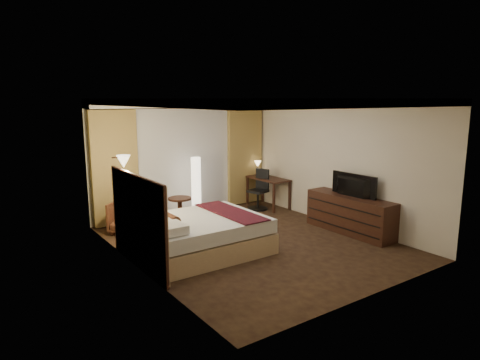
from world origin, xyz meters
TOP-DOWN VIEW (x-y plane):
  - floor at (0.00, 0.00)m, footprint 4.50×5.50m
  - ceiling at (0.00, 0.00)m, footprint 4.50×5.50m
  - back_wall at (0.00, 2.75)m, footprint 4.50×0.02m
  - left_wall at (-2.25, 0.00)m, footprint 0.02×5.50m
  - right_wall at (2.25, 0.00)m, footprint 0.02×5.50m
  - crown_molding at (0.00, 0.00)m, footprint 4.50×5.50m
  - soffit at (0.00, 2.50)m, footprint 4.50×0.50m
  - curtain_sheer at (0.00, 2.67)m, footprint 2.48×0.04m
  - curtain_left_drape at (-1.70, 2.61)m, footprint 1.00×0.14m
  - curtain_right_drape at (1.70, 2.61)m, footprint 1.00×0.14m
  - wall_sconce at (-2.09, 0.97)m, footprint 0.24×0.24m
  - bed at (-1.08, 0.11)m, footprint 2.21×1.73m
  - headboard at (-2.20, 0.11)m, footprint 0.12×2.03m
  - armchair at (-1.66, 1.93)m, footprint 0.97×0.97m
  - side_table at (-0.51, 1.97)m, footprint 0.52×0.52m
  - floor_lamp at (0.04, 2.21)m, footprint 0.30×0.30m
  - desk at (1.95, 1.94)m, footprint 0.55×1.17m
  - desk_lamp at (1.95, 2.38)m, footprint 0.18×0.18m
  - office_chair at (1.59, 1.89)m, footprint 0.60×0.60m
  - dresser at (2.00, -0.65)m, footprint 0.50×1.96m
  - television at (1.97, -0.65)m, footprint 0.65×1.09m

SIDE VIEW (x-z plane):
  - floor at x=0.00m, z-range -0.01..0.01m
  - side_table at x=-0.51m, z-range 0.00..0.57m
  - bed at x=-1.08m, z-range 0.00..0.65m
  - armchair at x=-1.66m, z-range 0.00..0.73m
  - desk at x=1.95m, z-range 0.00..0.75m
  - dresser at x=2.00m, z-range 0.00..0.76m
  - office_chair at x=1.59m, z-range 0.00..1.00m
  - floor_lamp at x=0.04m, z-range 0.00..1.40m
  - headboard at x=-2.20m, z-range 0.00..1.50m
  - desk_lamp at x=1.95m, z-range 0.75..1.09m
  - television at x=1.97m, z-range 1.00..1.14m
  - curtain_sheer at x=0.00m, z-range 0.02..2.48m
  - curtain_left_drape at x=-1.70m, z-range 0.02..2.48m
  - curtain_right_drape at x=1.70m, z-range 0.02..2.48m
  - back_wall at x=0.00m, z-range 0.00..2.70m
  - left_wall at x=-2.25m, z-range 0.00..2.70m
  - right_wall at x=2.25m, z-range 0.00..2.70m
  - wall_sconce at x=-2.09m, z-range 1.50..1.74m
  - soffit at x=0.00m, z-range 2.50..2.70m
  - crown_molding at x=0.00m, z-range 2.58..2.70m
  - ceiling at x=0.00m, z-range 2.70..2.71m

